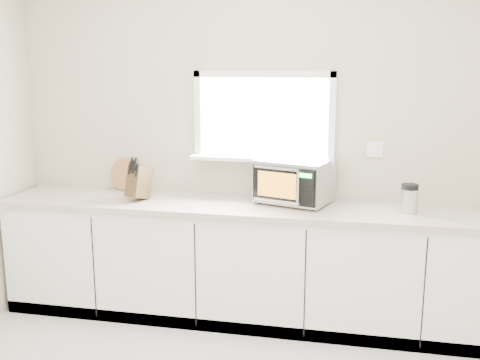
# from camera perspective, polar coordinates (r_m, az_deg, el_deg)

# --- Properties ---
(back_wall) EXTENTS (4.00, 0.17, 2.70)m
(back_wall) POSITION_cam_1_polar(r_m,az_deg,el_deg) (4.41, 2.43, 4.04)
(back_wall) COLOR #C3B19B
(back_wall) RESTS_ON ground
(cabinets) EXTENTS (3.92, 0.60, 0.88)m
(cabinets) POSITION_cam_1_polar(r_m,az_deg,el_deg) (4.35, 1.67, -8.63)
(cabinets) COLOR white
(cabinets) RESTS_ON ground
(countertop) EXTENTS (3.92, 0.64, 0.04)m
(countertop) POSITION_cam_1_polar(r_m,az_deg,el_deg) (4.20, 1.69, -2.80)
(countertop) COLOR beige
(countertop) RESTS_ON cabinets
(microwave) EXTENTS (0.61, 0.54, 0.33)m
(microwave) POSITION_cam_1_polar(r_m,az_deg,el_deg) (4.24, 5.55, -0.01)
(microwave) COLOR black
(microwave) RESTS_ON countertop
(knife_block) EXTENTS (0.18, 0.26, 0.34)m
(knife_block) POSITION_cam_1_polar(r_m,az_deg,el_deg) (4.38, -10.23, -0.14)
(knife_block) COLOR #402E16
(knife_block) RESTS_ON countertop
(cutting_board) EXTENTS (0.27, 0.07, 0.27)m
(cutting_board) POSITION_cam_1_polar(r_m,az_deg,el_deg) (4.72, -11.50, 0.58)
(cutting_board) COLOR #9D6E3C
(cutting_board) RESTS_ON countertop
(coffee_grinder) EXTENTS (0.13, 0.13, 0.21)m
(coffee_grinder) POSITION_cam_1_polar(r_m,az_deg,el_deg) (4.13, 16.81, -1.80)
(coffee_grinder) COLOR #B5B8BD
(coffee_grinder) RESTS_ON countertop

